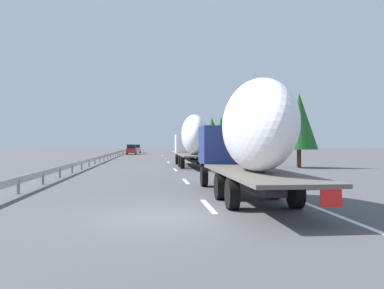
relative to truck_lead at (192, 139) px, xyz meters
name	(u,v)px	position (x,y,z in m)	size (l,w,h in m)	color
ground_plane	(153,160)	(15.08, 3.60, -2.62)	(260.00, 260.00, 0.00)	#4C4C4F
lane_stripe_0	(208,206)	(-22.92, 1.80, -2.62)	(3.20, 0.20, 0.01)	white
lane_stripe_1	(186,181)	(-13.68, 1.80, -2.62)	(3.20, 0.20, 0.01)	white
lane_stripe_2	(175,170)	(-3.54, 1.80, -2.62)	(3.20, 0.20, 0.01)	white
lane_stripe_3	(168,162)	(9.52, 1.80, -2.62)	(3.20, 0.20, 0.01)	white
lane_stripe_4	(166,160)	(16.94, 1.80, -2.62)	(3.20, 0.20, 0.01)	white
lane_stripe_5	(166,159)	(18.14, 1.80, -2.62)	(3.20, 0.20, 0.01)	white
lane_stripe_6	(162,156)	(34.13, 1.80, -2.62)	(3.20, 0.20, 0.01)	white
edge_line_right	(191,159)	(20.08, -1.90, -2.62)	(110.00, 0.20, 0.01)	white
truck_lead	(192,139)	(0.00, 0.00, 0.00)	(13.27, 2.55, 4.74)	silver
truck_trailing	(248,135)	(-21.46, 0.00, -0.08)	(13.43, 2.55, 4.54)	navy
car_red_compact	(131,150)	(40.87, 7.49, -1.67)	(4.14, 1.85, 1.91)	red
car_silver_hatch	(136,149)	(52.48, 7.01, -1.69)	(4.27, 1.90, 1.85)	#ADB2B7
road_sign	(196,143)	(25.46, -3.10, -0.35)	(0.10, 0.90, 3.29)	gray
tree_0	(212,131)	(33.59, -6.87, 1.73)	(3.71, 3.71, 6.78)	#472D19
tree_1	(201,132)	(46.06, -6.59, 1.92)	(2.48, 2.48, 7.35)	#472D19
tree_2	(228,134)	(18.35, -6.85, 0.80)	(4.00, 4.00, 5.24)	#472D19
tree_3	(221,132)	(35.22, -8.81, 1.60)	(3.58, 3.58, 7.01)	#472D19
tree_4	(230,138)	(31.63, -9.82, 0.38)	(2.96, 2.96, 4.79)	#472D19
tree_5	(299,121)	(-1.84, -9.45, 1.55)	(3.35, 3.35, 6.72)	#472D19
guardrail_median	(107,155)	(18.08, 9.60, -2.04)	(94.00, 0.10, 0.76)	#9EA0A5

